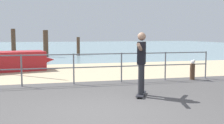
% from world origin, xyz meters
% --- Properties ---
extents(beach_strip, '(24.00, 6.00, 0.04)m').
position_xyz_m(beach_strip, '(0.00, 7.00, 0.00)').
color(beach_strip, tan).
rests_on(beach_strip, ground).
extents(sea_surface, '(72.00, 50.00, 0.04)m').
position_xyz_m(sea_surface, '(0.00, 35.00, 0.00)').
color(sea_surface, '#75939E').
rests_on(sea_surface, ground).
extents(railing_fence, '(13.31, 0.05, 1.05)m').
position_xyz_m(railing_fence, '(-1.91, 3.60, 0.70)').
color(railing_fence, slate).
rests_on(railing_fence, ground).
extents(skateboard, '(0.54, 0.80, 0.08)m').
position_xyz_m(skateboard, '(1.33, 1.40, 0.07)').
color(skateboard, black).
rests_on(skateboard, ground).
extents(skateboarder, '(0.73, 1.33, 1.65)m').
position_xyz_m(skateboarder, '(1.33, 1.40, 1.02)').
color(skateboarder, '#26262B').
rests_on(skateboarder, skateboard).
extents(bollard_short, '(0.18, 0.18, 0.60)m').
position_xyz_m(bollard_short, '(4.11, 3.50, 0.30)').
color(bollard_short, '#513826').
rests_on(bollard_short, ground).
extents(seagull, '(0.22, 0.48, 0.18)m').
position_xyz_m(seagull, '(4.10, 3.48, 0.68)').
color(seagull, white).
rests_on(seagull, bollard_short).
extents(groyne_post_1, '(0.35, 0.35, 2.15)m').
position_xyz_m(groyne_post_1, '(-3.55, 18.17, 1.08)').
color(groyne_post_1, '#513826').
rests_on(groyne_post_1, ground).
extents(groyne_post_2, '(0.38, 0.38, 2.02)m').
position_xyz_m(groyne_post_2, '(-1.02, 15.71, 1.01)').
color(groyne_post_2, '#513826').
rests_on(groyne_post_2, ground).
extents(groyne_post_3, '(0.26, 0.26, 1.49)m').
position_xyz_m(groyne_post_3, '(1.52, 16.40, 0.74)').
color(groyne_post_3, '#513826').
rests_on(groyne_post_3, ground).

